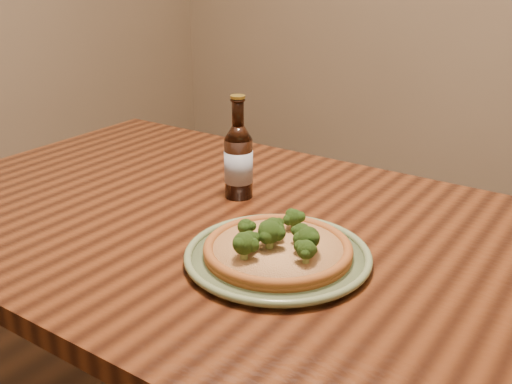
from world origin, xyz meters
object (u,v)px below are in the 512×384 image
Objects in this scene: plate at (278,256)px; beer_bottle at (238,160)px; pizza at (278,247)px; table at (265,272)px.

plate is 1.45× the size of beer_bottle.
pizza is (0.00, -0.00, 0.02)m from plate.
plate is 0.02m from pizza.
beer_bottle is (-0.23, 0.20, 0.06)m from pizza.
table is 7.13× the size of beer_bottle.
pizza is 1.15× the size of beer_bottle.
pizza is at bearing -67.73° from plate.
table is 0.18m from pizza.
beer_bottle is at bearing 138.61° from pizza.
table is at bearing 133.37° from plate.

